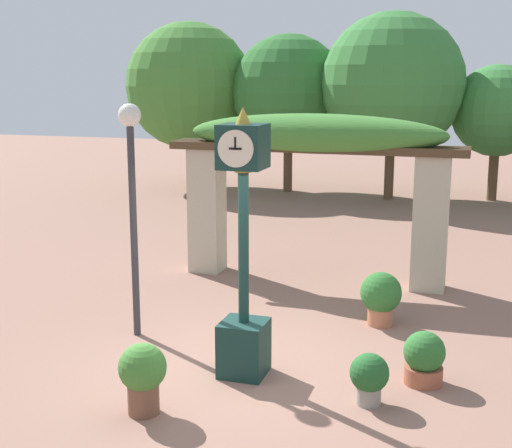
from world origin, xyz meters
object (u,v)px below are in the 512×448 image
Objects in this scene: pedestal_clock at (244,263)px; potted_plant_far_right at (369,376)px; lamp_post at (132,174)px; potted_plant_near_left at (143,374)px; potted_plant_near_right at (424,358)px; potted_plant_far_left at (381,296)px.

pedestal_clock is 1.98m from potted_plant_far_right.
lamp_post is (-1.89, 0.84, 0.89)m from pedestal_clock.
potted_plant_near_right is at bearing 30.83° from potted_plant_near_left.
potted_plant_near_left is (-0.72, -1.33, -0.97)m from pedestal_clock.
lamp_post is (-4.05, 0.46, 1.99)m from potted_plant_near_right.
potted_plant_far_left is at bearing 24.00° from lamp_post.
potted_plant_near_left is 1.34× the size of potted_plant_far_right.
potted_plant_far_right is at bearing -84.97° from potted_plant_far_left.
potted_plant_near_left is 3.35m from potted_plant_near_right.
potted_plant_near_right is (2.87, 1.71, -0.13)m from potted_plant_near_left.
potted_plant_near_left is 1.23× the size of potted_plant_near_right.
potted_plant_near_left is at bearing -119.97° from potted_plant_far_left.
potted_plant_near_right is at bearing 53.97° from potted_plant_far_right.
pedestal_clock reaches higher than potted_plant_far_right.
potted_plant_near_right is (2.15, 0.39, -1.11)m from pedestal_clock.
potted_plant_near_right is 0.81× the size of potted_plant_far_left.
lamp_post is (-3.50, 1.21, 1.98)m from potted_plant_far_right.
potted_plant_near_right is 0.93m from potted_plant_far_right.
potted_plant_far_left reaches higher than potted_plant_near_left.
potted_plant_near_left is 2.52m from potted_plant_far_right.
potted_plant_far_right is 0.18× the size of lamp_post.
potted_plant_near_left is 3.09m from lamp_post.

